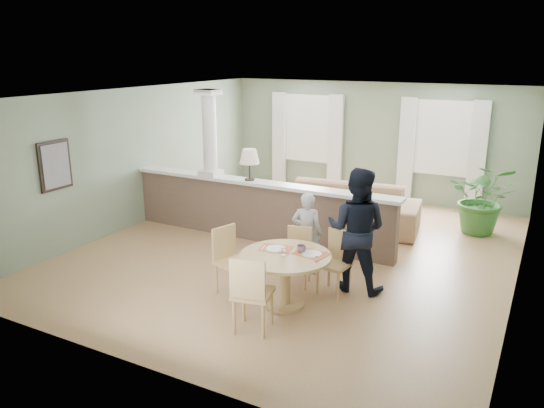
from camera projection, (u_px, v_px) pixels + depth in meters
The scene contains 12 objects.
ground at pixel (296, 251), 9.27m from camera, with size 8.00×8.00×0.00m, color tan.
room_shell at pixel (312, 143), 9.31m from camera, with size 7.02×8.02×2.71m.
pony_wall at pixel (253, 202), 9.69m from camera, with size 5.32×0.38×2.70m.
sofa at pixel (343, 207), 10.37m from camera, with size 2.89×1.13×0.84m, color #987B53.
houseplant at pixel (484, 199), 10.00m from camera, with size 1.23×1.07×1.37m, color #316729.
dining_table at pixel (286, 265), 7.11m from camera, with size 1.24×1.24×0.84m.
chair_far_boy at pixel (298, 253), 7.87m from camera, with size 0.47×0.47×0.86m.
chair_far_man at pixel (336, 259), 7.56m from camera, with size 0.46×0.46×0.91m.
chair_near at pixel (251, 291), 6.42m from camera, with size 0.55×0.55×1.02m.
chair_side at pixel (230, 257), 7.56m from camera, with size 0.54×0.54×0.96m.
child_person at pixel (307, 233), 8.19m from camera, with size 0.48×0.31×1.30m, color #ACACB1.
man_person at pixel (357, 230), 7.56m from camera, with size 0.88×0.69×1.81m, color black.
Camera 1 is at (3.71, -7.86, 3.35)m, focal length 35.00 mm.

